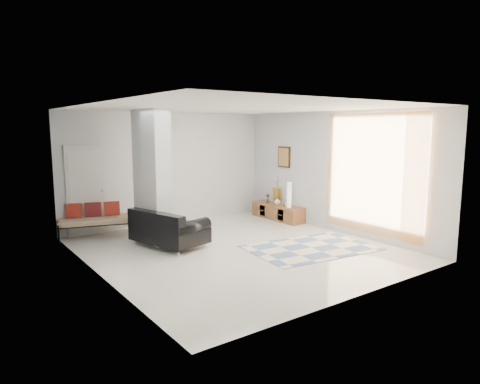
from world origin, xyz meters
TOP-DOWN VIEW (x-y plane):
  - floor at (0.00, 0.00)m, footprint 6.00×6.00m
  - ceiling at (0.00, 0.00)m, footprint 6.00×6.00m
  - wall_back at (0.00, 3.00)m, footprint 6.00×0.00m
  - wall_front at (0.00, -3.00)m, footprint 6.00×0.00m
  - wall_left at (-2.75, 0.00)m, footprint 0.00×6.00m
  - wall_right at (2.75, 0.00)m, footprint 0.00×6.00m
  - partition_column at (-1.10, 1.60)m, footprint 0.35×1.20m
  - hallway_door at (-2.10, 2.96)m, footprint 0.85×0.06m
  - curtain at (2.67, -1.15)m, footprint 0.00×2.55m
  - wall_art at (2.72, 1.70)m, footprint 0.04×0.45m
  - media_console at (2.52, 1.70)m, footprint 0.45×1.67m
  - loveseat at (-1.05, 1.03)m, footprint 1.30×1.74m
  - daybed at (-1.92, 2.63)m, footprint 1.89×1.20m
  - area_rug at (1.25, -0.81)m, footprint 2.70×1.97m
  - cylinder_lamp at (2.50, 1.24)m, footprint 0.12×0.12m
  - bronze_figurine at (2.47, 2.05)m, footprint 0.13×0.13m
  - vase at (2.47, 1.66)m, footprint 0.18×0.18m

SIDE VIEW (x-z plane):
  - floor at x=0.00m, z-range 0.00..0.00m
  - area_rug at x=1.25m, z-range 0.00..0.01m
  - media_console at x=2.52m, z-range -0.19..0.61m
  - loveseat at x=-1.05m, z-range -0.02..0.74m
  - daybed at x=-1.92m, z-range 0.03..0.80m
  - vase at x=2.47m, z-range 0.40..0.58m
  - bronze_figurine at x=2.47m, z-range 0.40..0.63m
  - cylinder_lamp at x=2.50m, z-range 0.40..1.04m
  - hallway_door at x=-2.10m, z-range 0.00..2.04m
  - partition_column at x=-1.10m, z-range 0.00..2.80m
  - wall_back at x=0.00m, z-range -1.60..4.40m
  - wall_front at x=0.00m, z-range -1.60..4.40m
  - wall_left at x=-2.75m, z-range -1.60..4.40m
  - wall_right at x=2.75m, z-range -1.60..4.40m
  - curtain at x=2.67m, z-range 0.17..2.72m
  - wall_art at x=2.72m, z-range 1.38..1.92m
  - ceiling at x=0.00m, z-range 2.80..2.80m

